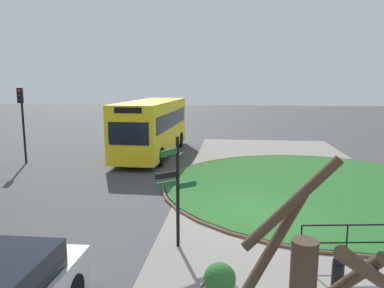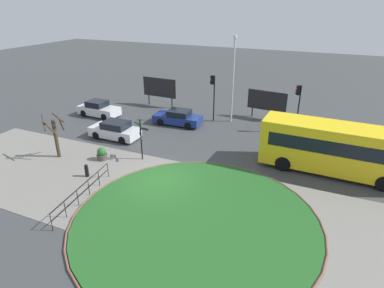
% 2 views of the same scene
% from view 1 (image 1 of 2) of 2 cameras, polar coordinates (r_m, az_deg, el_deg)
% --- Properties ---
extents(ground, '(120.00, 120.00, 0.00)m').
position_cam_1_polar(ground, '(12.39, 9.82, -10.80)').
color(ground, '#3D3F42').
extents(sidewalk_paving, '(32.00, 8.83, 0.02)m').
position_cam_1_polar(sidewalk_paving, '(12.59, 17.16, -10.71)').
color(sidewalk_paving, gray).
rests_on(sidewalk_paving, ground).
extents(grass_island, '(12.46, 12.46, 0.10)m').
position_cam_1_polar(grass_island, '(16.10, 18.69, -6.21)').
color(grass_island, '#235B23').
rests_on(grass_island, ground).
extents(grass_kerb_ring, '(12.77, 12.77, 0.11)m').
position_cam_1_polar(grass_kerb_ring, '(16.10, 18.69, -6.19)').
color(grass_kerb_ring, brown).
rests_on(grass_kerb_ring, ground).
extents(signpost_directional, '(1.28, 0.97, 2.95)m').
position_cam_1_polar(signpost_directional, '(9.43, -2.49, -6.17)').
color(signpost_directional, black).
rests_on(signpost_directional, ground).
extents(bollard_foreground, '(0.24, 0.24, 0.87)m').
position_cam_1_polar(bollard_foreground, '(8.33, 21.74, -18.54)').
color(bollard_foreground, black).
rests_on(bollard_foreground, ground).
extents(bus_yellow, '(9.25, 2.76, 3.22)m').
position_cam_1_polar(bus_yellow, '(21.93, -6.16, 2.79)').
color(bus_yellow, yellow).
rests_on(bus_yellow, ground).
extents(traffic_light_near, '(0.48, 0.32, 4.02)m').
position_cam_1_polar(traffic_light_near, '(21.15, -25.03, 5.00)').
color(traffic_light_near, black).
rests_on(traffic_light_near, ground).
extents(planter_near_signpost, '(0.72, 0.72, 0.91)m').
position_cam_1_polar(planter_near_signpost, '(7.50, 4.32, -21.47)').
color(planter_near_signpost, '#47423D').
rests_on(planter_near_signpost, ground).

